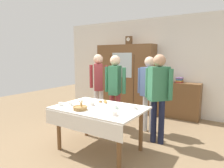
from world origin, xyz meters
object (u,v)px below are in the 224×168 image
at_px(tea_cup_near_right, 92,104).
at_px(pastry_plate, 104,103).
at_px(spoon_mid_right, 80,106).
at_px(spoon_far_left, 124,107).
at_px(wall_cabinet, 125,78).
at_px(mantel_clock, 129,40).
at_px(bookshelf_low, 178,100).
at_px(tea_cup_mid_right, 61,104).
at_px(tea_cup_far_left, 134,107).
at_px(person_beside_shelf, 98,82).
at_px(book_stack, 179,80).
at_px(person_behind_table_left, 115,85).
at_px(tea_cup_back_edge, 70,104).
at_px(spoon_back_edge, 93,112).
at_px(tea_cup_near_left, 115,114).
at_px(person_behind_table_right, 149,87).
at_px(bread_basket, 80,108).
at_px(dining_table, 98,114).
at_px(person_by_cabinet, 159,90).
at_px(tea_cup_mid_left, 116,107).

xyz_separation_m(tea_cup_near_right, pastry_plate, (0.08, 0.25, -0.02)).
relative_size(spoon_mid_right, spoon_far_left, 1.00).
height_order(wall_cabinet, mantel_clock, mantel_clock).
bearing_deg(bookshelf_low, tea_cup_near_right, -108.22).
distance_m(tea_cup_mid_right, tea_cup_far_left, 1.28).
height_order(tea_cup_far_left, person_beside_shelf, person_beside_shelf).
height_order(wall_cabinet, person_beside_shelf, wall_cabinet).
distance_m(bookshelf_low, book_stack, 0.54).
height_order(tea_cup_far_left, person_behind_table_left, person_behind_table_left).
relative_size(tea_cup_near_right, person_behind_table_left, 0.08).
distance_m(tea_cup_back_edge, spoon_far_left, 0.94).
height_order(tea_cup_back_edge, pastry_plate, tea_cup_back_edge).
bearing_deg(book_stack, spoon_far_left, -97.63).
bearing_deg(spoon_back_edge, tea_cup_near_left, 3.33).
height_order(tea_cup_back_edge, tea_cup_near_right, same).
bearing_deg(book_stack, tea_cup_mid_right, -113.84).
relative_size(person_behind_table_right, person_behind_table_left, 0.98).
height_order(wall_cabinet, bread_basket, wall_cabinet).
height_order(dining_table, wall_cabinet, wall_cabinet).
relative_size(tea_cup_back_edge, bread_basket, 0.54).
bearing_deg(mantel_clock, person_by_cabinet, -48.28).
distance_m(book_stack, person_by_cabinet, 1.78).
distance_m(tea_cup_far_left, person_beside_shelf, 1.69).
distance_m(person_beside_shelf, person_by_cabinet, 1.62).
xyz_separation_m(book_stack, tea_cup_near_right, (-0.85, -2.59, -0.21)).
bearing_deg(dining_table, person_by_cabinet, 49.02).
bearing_deg(spoon_mid_right, person_behind_table_right, 64.20).
relative_size(book_stack, spoon_back_edge, 1.84).
distance_m(person_behind_table_right, person_by_cabinet, 0.57).
bearing_deg(mantel_clock, tea_cup_near_left, -65.68).
distance_m(tea_cup_near_left, pastry_plate, 0.79).
distance_m(tea_cup_mid_right, person_beside_shelf, 1.46).
bearing_deg(spoon_far_left, book_stack, 82.37).
bearing_deg(tea_cup_mid_right, spoon_back_edge, 0.57).
xyz_separation_m(tea_cup_back_edge, tea_cup_near_right, (0.32, 0.20, 0.00)).
height_order(dining_table, tea_cup_far_left, tea_cup_far_left).
bearing_deg(spoon_far_left, tea_cup_near_right, -159.61).
distance_m(tea_cup_mid_left, person_beside_shelf, 1.58).
bearing_deg(spoon_mid_right, person_by_cabinet, 42.89).
bearing_deg(person_beside_shelf, tea_cup_near_left, -46.39).
height_order(tea_cup_mid_left, person_beside_shelf, person_beside_shelf).
bearing_deg(tea_cup_mid_left, tea_cup_far_left, 29.46).
xyz_separation_m(pastry_plate, spoon_mid_right, (-0.20, -0.41, -0.01)).
height_order(tea_cup_near_left, person_behind_table_right, person_behind_table_right).
bearing_deg(person_beside_shelf, tea_cup_far_left, -32.90).
xyz_separation_m(dining_table, person_beside_shelf, (-0.85, 1.15, 0.36)).
bearing_deg(person_by_cabinet, bread_basket, -128.47).
distance_m(mantel_clock, person_beside_shelf, 1.78).
bearing_deg(bread_basket, tea_cup_near_right, 93.33).
relative_size(tea_cup_back_edge, pastry_plate, 0.46).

